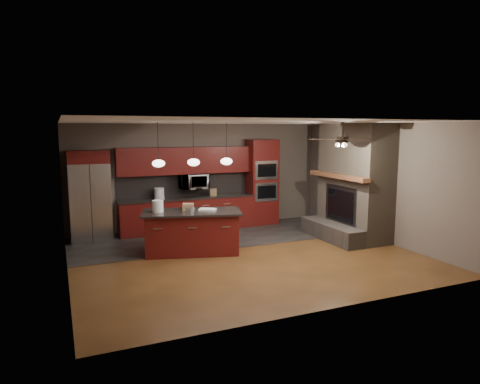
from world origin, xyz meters
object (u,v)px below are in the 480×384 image
white_bucket (158,206)px  cardboard_box (188,207)px  paint_tray (208,209)px  counter_box (213,192)px  oven_tower (262,182)px  refrigerator (90,196)px  microwave (194,181)px  counter_bucket (159,193)px  kitchen_island (192,232)px  paint_can (190,210)px

white_bucket → cardboard_box: white_bucket is taller
paint_tray → counter_box: 2.22m
cardboard_box → counter_box: bearing=77.5°
oven_tower → paint_tray: 3.13m
refrigerator → cardboard_box: 2.63m
oven_tower → white_bucket: (-3.36, -1.87, -0.15)m
microwave → paint_tray: 2.20m
paint_tray → counter_bucket: (-0.58, 2.09, 0.10)m
counter_box → kitchen_island: bearing=-104.3°
oven_tower → paint_can: 3.51m
oven_tower → cardboard_box: (-2.71, -1.90, -0.20)m
refrigerator → counter_box: refrigerator is taller
white_bucket → refrigerator: bearing=124.5°
oven_tower → microwave: 1.98m
kitchen_island → counter_bucket: counter_bucket is taller
refrigerator → white_bucket: bearing=-55.5°
paint_can → paint_tray: size_ratio=0.46×
counter_box → microwave: bearing=-174.2°
white_bucket → counter_box: (1.90, 1.83, -0.05)m
microwave → white_bucket: bearing=-125.8°
refrigerator → counter_box: bearing=0.6°
microwave → counter_box: (0.51, -0.10, -0.31)m
oven_tower → counter_bucket: size_ratio=8.46×
refrigerator → counter_bucket: (1.69, 0.08, -0.04)m
paint_can → counter_bucket: (-0.17, 2.18, 0.07)m
refrigerator → counter_bucket: size_ratio=7.71×
counter_box → paint_tray: bearing=-96.2°
white_bucket → counter_box: white_bucket is taller
counter_box → oven_tower: bearing=18.5°
paint_tray → counter_box: counter_box is taller
counter_box → paint_can: bearing=-104.1°
refrigerator → white_bucket: refrigerator is taller
paint_can → refrigerator: bearing=131.4°
refrigerator → counter_bucket: 1.69m
paint_can → counter_box: 2.49m
paint_can → cardboard_box: (0.03, 0.27, 0.02)m
kitchen_island → paint_tray: bearing=10.6°
oven_tower → kitchen_island: bearing=-142.6°
paint_tray → counter_box: (0.87, 2.04, 0.06)m
cardboard_box → microwave: bearing=90.7°
counter_box → white_bucket: bearing=-119.3°
kitchen_island → counter_bucket: bearing=112.3°
oven_tower → paint_tray: size_ratio=6.67×
microwave → white_bucket: (-1.39, -1.93, -0.25)m
white_bucket → cardboard_box: 0.66m
kitchen_island → cardboard_box: bearing=119.3°
oven_tower → refrigerator: 4.60m
white_bucket → paint_can: bearing=-26.1°
paint_tray → refrigerator: bearing=172.3°
microwave → white_bucket: 2.39m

